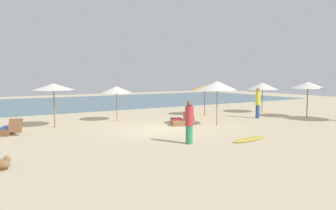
{
  "coord_description": "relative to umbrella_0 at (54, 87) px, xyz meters",
  "views": [
    {
      "loc": [
        -7.86,
        -13.61,
        2.7
      ],
      "look_at": [
        1.09,
        0.79,
        1.1
      ],
      "focal_mm": 34.91,
      "sensor_mm": 36.0,
      "label": 1
    }
  ],
  "objects": [
    {
      "name": "umbrella_2",
      "position": [
        14.29,
        -4.38,
        -0.04
      ],
      "size": [
        2.06,
        2.06,
        2.25
      ],
      "color": "brown",
      "rests_on": "ground_plane"
    },
    {
      "name": "lounger_1",
      "position": [
        5.9,
        -2.48,
        -1.9
      ],
      "size": [
        1.26,
        1.74,
        0.73
      ],
      "color": "olive",
      "rests_on": "ground_plane"
    },
    {
      "name": "person_0",
      "position": [
        11.48,
        -2.94,
        -1.09
      ],
      "size": [
        0.41,
        0.41,
        1.88
      ],
      "color": "#2D4C8C",
      "rests_on": "ground_plane"
    },
    {
      "name": "lounger_2",
      "position": [
        -2.23,
        -0.72,
        -1.9
      ],
      "size": [
        1.2,
        1.74,
        0.74
      ],
      "color": "brown",
      "rests_on": "ground_plane"
    },
    {
      "name": "person_1",
      "position": [
        3.53,
        -6.8,
        -1.23
      ],
      "size": [
        0.45,
        0.45,
        1.67
      ],
      "color": "#338C59",
      "rests_on": "ground_plane"
    },
    {
      "name": "umbrella_6",
      "position": [
        9.57,
        -0.1,
        -0.26
      ],
      "size": [
        1.77,
        1.77,
        1.97
      ],
      "color": "brown",
      "rests_on": "ground_plane"
    },
    {
      "name": "umbrella_3",
      "position": [
        13.95,
        -1.05,
        -0.2
      ],
      "size": [
        2.14,
        2.14,
        2.11
      ],
      "color": "brown",
      "rests_on": "ground_plane"
    },
    {
      "name": "umbrella_1",
      "position": [
        7.37,
        -3.91,
        0.04
      ],
      "size": [
        2.07,
        2.07,
        2.35
      ],
      "color": "olive",
      "rests_on": "ground_plane"
    },
    {
      "name": "ocean_water",
      "position": [
        4.09,
        13.62,
        -2.04
      ],
      "size": [
        48.0,
        16.0,
        0.06
      ],
      "primitive_type": "cube",
      "color": "slate",
      "rests_on": "ground_plane"
    },
    {
      "name": "dog",
      "position": [
        -3.03,
        -6.81,
        -1.9
      ],
      "size": [
        0.68,
        0.67,
        0.34
      ],
      "color": "olive",
      "rests_on": "ground_plane"
    },
    {
      "name": "ground_plane",
      "position": [
        4.09,
        -3.38,
        -2.07
      ],
      "size": [
        60.0,
        60.0,
        0.0
      ],
      "primitive_type": "plane",
      "color": "beige"
    },
    {
      "name": "umbrella_4",
      "position": [
        3.61,
        0.51,
        -0.25
      ],
      "size": [
        1.81,
        1.81,
        2.02
      ],
      "color": "olive",
      "rests_on": "ground_plane"
    },
    {
      "name": "surfboard",
      "position": [
        6.08,
        -7.52,
        -2.04
      ],
      "size": [
        2.07,
        0.81,
        0.07
      ],
      "color": "gold",
      "rests_on": "ground_plane"
    },
    {
      "name": "umbrella_0",
      "position": [
        0.0,
        0.0,
        0.0
      ],
      "size": [
        2.06,
        2.06,
        2.25
      ],
      "color": "olive",
      "rests_on": "ground_plane"
    }
  ]
}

